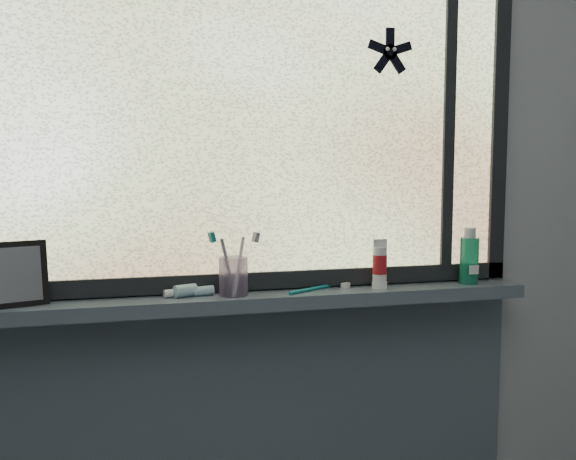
% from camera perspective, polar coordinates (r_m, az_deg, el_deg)
% --- Properties ---
extents(wall_back, '(3.00, 0.01, 2.50)m').
position_cam_1_polar(wall_back, '(1.89, -2.85, 1.65)').
color(wall_back, '#9EA3A8').
rests_on(wall_back, ground).
extents(windowsill, '(1.62, 0.14, 0.04)m').
position_cam_1_polar(windowsill, '(1.85, -2.34, -6.26)').
color(windowsill, '#485460').
rests_on(windowsill, wall_back).
extents(window_pane, '(1.50, 0.01, 1.00)m').
position_cam_1_polar(window_pane, '(1.86, -2.75, 10.22)').
color(window_pane, silver).
rests_on(window_pane, wall_back).
extents(frame_bottom, '(1.60, 0.03, 0.05)m').
position_cam_1_polar(frame_bottom, '(1.89, -2.65, -4.48)').
color(frame_bottom, black).
rests_on(frame_bottom, windowsill).
extents(frame_right, '(0.05, 0.03, 1.10)m').
position_cam_1_polar(frame_right, '(2.15, 18.20, 9.35)').
color(frame_right, black).
rests_on(frame_right, wall_back).
extents(frame_mullion, '(0.03, 0.03, 1.00)m').
position_cam_1_polar(frame_mullion, '(2.07, 14.04, 9.62)').
color(frame_mullion, black).
rests_on(frame_mullion, wall_back).
extents(starfish_sticker, '(0.15, 0.02, 0.15)m').
position_cam_1_polar(starfish_sticker, '(2.00, 9.05, 15.36)').
color(starfish_sticker, black).
rests_on(starfish_sticker, window_pane).
extents(vanity_mirror, '(0.15, 0.10, 0.17)m').
position_cam_1_polar(vanity_mirror, '(1.81, -22.71, -3.60)').
color(vanity_mirror, black).
rests_on(vanity_mirror, windowsill).
extents(toothpaste_tube, '(0.20, 0.10, 0.04)m').
position_cam_1_polar(toothpaste_tube, '(1.82, -8.47, -5.32)').
color(toothpaste_tube, white).
rests_on(toothpaste_tube, windowsill).
extents(toothbrush_cup, '(0.11, 0.11, 0.11)m').
position_cam_1_polar(toothbrush_cup, '(1.82, -4.88, -4.12)').
color(toothbrush_cup, '#AD93C3').
rests_on(toothbrush_cup, windowsill).
extents(toothbrush_lying, '(0.21, 0.13, 0.02)m').
position_cam_1_polar(toothbrush_lying, '(1.89, 2.22, -5.16)').
color(toothbrush_lying, '#0D7376').
rests_on(toothbrush_lying, windowsill).
extents(mouthwash_bottle, '(0.07, 0.07, 0.14)m').
position_cam_1_polar(mouthwash_bottle, '(2.06, 15.82, -2.22)').
color(mouthwash_bottle, '#1C916A').
rests_on(mouthwash_bottle, windowsill).
extents(cream_tube, '(0.05, 0.05, 0.11)m').
position_cam_1_polar(cream_tube, '(1.93, 8.16, -2.84)').
color(cream_tube, silver).
rests_on(cream_tube, windowsill).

